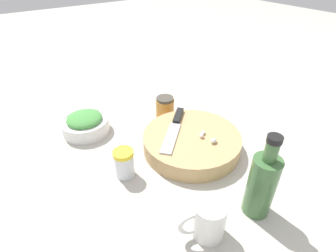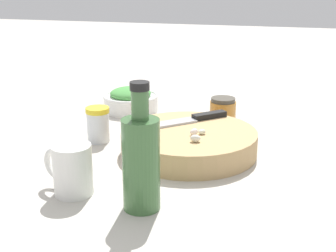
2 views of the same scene
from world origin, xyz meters
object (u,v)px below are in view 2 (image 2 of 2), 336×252
at_px(garlic_cloves, 196,135).
at_px(coffee_mug, 71,169).
at_px(chef_knife, 187,120).
at_px(oil_bottle, 141,160).
at_px(honey_jar, 223,112).
at_px(herb_bowl, 131,100).
at_px(spice_jar, 98,124).
at_px(cutting_board, 189,142).

bearing_deg(garlic_cloves, coffee_mug, 137.82).
bearing_deg(chef_knife, oil_bottle, 137.12).
distance_m(garlic_cloves, honey_jar, 0.25).
xyz_separation_m(herb_bowl, spice_jar, (-0.26, -0.01, 0.01)).
distance_m(cutting_board, oil_bottle, 0.28).
height_order(herb_bowl, coffee_mug, coffee_mug).
bearing_deg(chef_knife, herb_bowl, 2.39).
bearing_deg(herb_bowl, oil_bottle, -158.98).
height_order(chef_knife, herb_bowl, herb_bowl).
xyz_separation_m(garlic_cloves, coffee_mug, (-0.21, 0.19, -0.01)).
bearing_deg(coffee_mug, spice_jar, 12.87).
bearing_deg(honey_jar, coffee_mug, 155.61).
bearing_deg(cutting_board, oil_bottle, 175.17).
xyz_separation_m(herb_bowl, coffee_mug, (-0.53, -0.07, 0.01)).
distance_m(garlic_cloves, spice_jar, 0.25).
distance_m(garlic_cloves, coffee_mug, 0.28).
xyz_separation_m(chef_knife, spice_jar, (-0.05, 0.20, -0.01)).
relative_size(herb_bowl, spice_jar, 1.91).
height_order(herb_bowl, honey_jar, honey_jar).
bearing_deg(cutting_board, herb_bowl, 39.79).
xyz_separation_m(coffee_mug, oil_bottle, (-0.02, -0.14, 0.04)).
bearing_deg(chef_knife, honey_jar, -65.78).
distance_m(cutting_board, coffee_mug, 0.30).
distance_m(herb_bowl, oil_bottle, 0.59).
xyz_separation_m(chef_knife, oil_bottle, (-0.33, 0.00, 0.03)).
xyz_separation_m(honey_jar, oil_bottle, (-0.47, 0.07, 0.05)).
xyz_separation_m(garlic_cloves, herb_bowl, (0.32, 0.26, -0.03)).
height_order(cutting_board, honey_jar, honey_jar).
relative_size(chef_knife, oil_bottle, 0.89).
bearing_deg(oil_bottle, herb_bowl, 21.02).
height_order(garlic_cloves, oil_bottle, oil_bottle).
distance_m(chef_knife, spice_jar, 0.21).
bearing_deg(honey_jar, cutting_board, 168.08).
bearing_deg(garlic_cloves, oil_bottle, 168.26).
bearing_deg(cutting_board, spice_jar, 85.57).
bearing_deg(herb_bowl, honey_jar, -104.78).
xyz_separation_m(cutting_board, oil_bottle, (-0.27, 0.02, 0.06)).
xyz_separation_m(cutting_board, spice_jar, (0.02, 0.22, 0.02)).
relative_size(chef_knife, spice_jar, 2.34).
bearing_deg(spice_jar, cutting_board, -94.43).
bearing_deg(coffee_mug, oil_bottle, -98.71).
relative_size(spice_jar, oil_bottle, 0.38).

